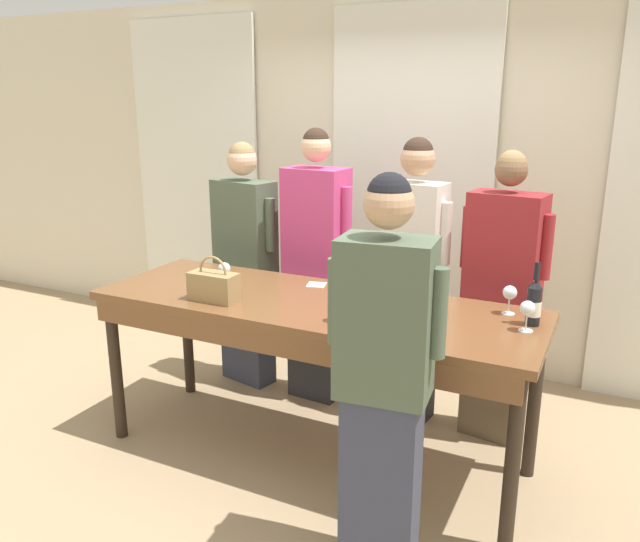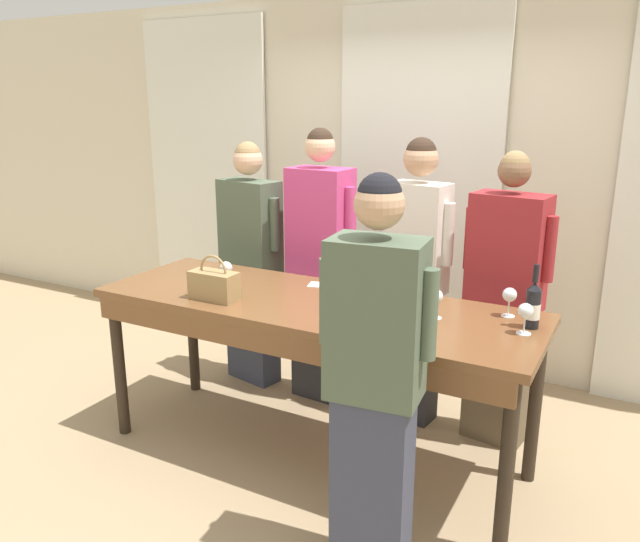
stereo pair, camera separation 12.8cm
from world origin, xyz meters
name	(u,v)px [view 2 (the right image)]	position (x,y,z in m)	size (l,w,h in m)	color
ground_plane	(313,453)	(0.00, 0.00, 0.00)	(18.00, 18.00, 0.00)	tan
wall_back	(420,184)	(0.00, 1.68, 1.40)	(12.00, 0.06, 2.80)	beige
curtain_panel_left	(207,177)	(-1.99, 1.62, 1.34)	(1.26, 0.03, 2.69)	white
curtain_panel_center	(417,192)	(0.00, 1.62, 1.34)	(1.26, 0.03, 2.69)	white
tasting_bar	(310,319)	(0.00, -0.03, 0.86)	(2.48, 0.84, 0.95)	brown
wine_bottle	(533,305)	(1.14, 0.14, 1.07)	(0.07, 0.07, 0.32)	black
handbag	(214,285)	(-0.49, -0.24, 1.04)	(0.27, 0.13, 0.25)	#997A4C
wine_glass_front_left	(420,293)	(0.58, 0.09, 1.06)	(0.07, 0.07, 0.15)	white
wine_glass_front_mid	(369,279)	(0.25, 0.19, 1.06)	(0.07, 0.07, 0.15)	white
wine_glass_front_right	(510,296)	(1.00, 0.25, 1.06)	(0.07, 0.07, 0.15)	white
wine_glass_center_left	(526,312)	(1.12, 0.04, 1.06)	(0.07, 0.07, 0.15)	white
wine_glass_center_mid	(226,269)	(-0.58, -0.01, 1.06)	(0.07, 0.07, 0.15)	white
wine_glass_center_right	(377,288)	(0.36, 0.06, 1.06)	(0.07, 0.07, 0.15)	white
wine_glass_back_left	(436,298)	(0.68, 0.05, 1.06)	(0.07, 0.07, 0.15)	white
wine_glass_back_mid	(336,301)	(0.26, -0.24, 1.06)	(0.07, 0.07, 0.15)	white
napkin	(318,285)	(-0.12, 0.28, 0.96)	(0.13, 0.13, 0.00)	white
guest_olive_jacket	(251,262)	(-0.89, 0.70, 0.90)	(0.56, 0.31, 1.75)	#383D51
guest_pink_top	(320,266)	(-0.33, 0.70, 0.94)	(0.52, 0.28, 1.85)	#28282D
guest_cream_sweater	(416,277)	(0.34, 0.70, 0.96)	(0.47, 0.26, 1.81)	#28282D
guest_striped_shirt	(504,301)	(0.89, 0.70, 0.89)	(0.53, 0.30, 1.76)	brown
host_pouring	(375,381)	(0.67, -0.68, 0.91)	(0.50, 0.29, 1.77)	#383D51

